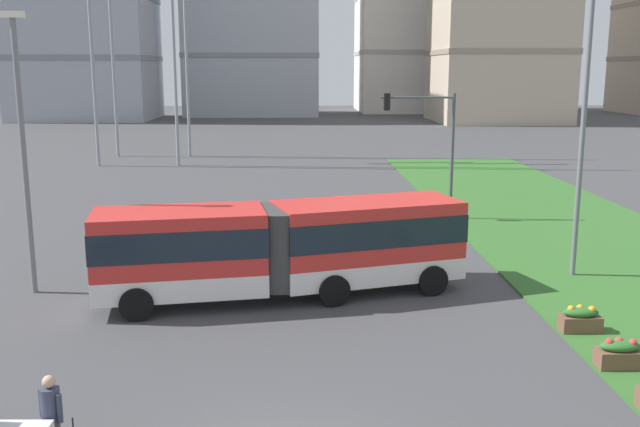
# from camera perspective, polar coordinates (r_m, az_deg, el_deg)

# --- Properties ---
(articulated_bus) EXTENTS (12.00, 5.10, 3.00)m
(articulated_bus) POSITION_cam_1_polar(r_m,az_deg,el_deg) (22.89, -2.96, -2.69)
(articulated_bus) COLOR red
(articulated_bus) RESTS_ON ground
(pedestrian_crossing) EXTENTS (0.51, 0.36, 1.74)m
(pedestrian_crossing) POSITION_cam_1_polar(r_m,az_deg,el_deg) (14.61, -20.66, -14.66)
(pedestrian_crossing) COLOR #4C4238
(pedestrian_crossing) RESTS_ON ground
(flower_planter_1) EXTENTS (1.10, 0.56, 0.74)m
(flower_planter_1) POSITION_cam_1_polar(r_m,az_deg,el_deg) (19.23, 22.79, -10.26)
(flower_planter_1) COLOR brown
(flower_planter_1) RESTS_ON grass_median
(flower_planter_2) EXTENTS (1.10, 0.56, 0.74)m
(flower_planter_2) POSITION_cam_1_polar(r_m,az_deg,el_deg) (21.33, 20.06, -7.91)
(flower_planter_2) COLOR brown
(flower_planter_2) RESTS_ON grass_median
(traffic_light_far_right) EXTENTS (3.58, 0.28, 6.11)m
(traffic_light_far_right) POSITION_cam_1_polar(r_m,az_deg,el_deg) (34.65, 8.72, 6.28)
(traffic_light_far_right) COLOR #474C51
(traffic_light_far_right) RESTS_ON ground
(streetlight_left) EXTENTS (0.70, 0.28, 8.98)m
(streetlight_left) POSITION_cam_1_polar(r_m,az_deg,el_deg) (24.60, -22.64, 5.20)
(streetlight_left) COLOR slate
(streetlight_left) RESTS_ON ground
(streetlight_median) EXTENTS (0.70, 0.28, 10.17)m
(streetlight_median) POSITION_cam_1_polar(r_m,az_deg,el_deg) (26.06, 20.30, 7.00)
(streetlight_median) COLOR slate
(streetlight_median) RESTS_ON ground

